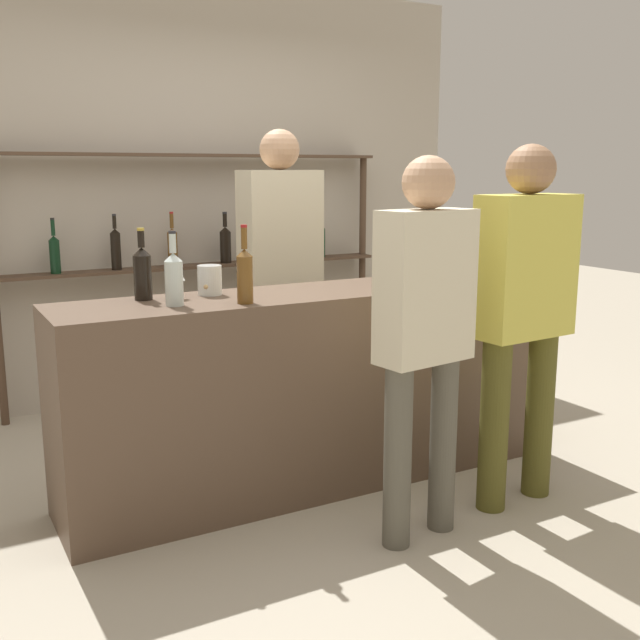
# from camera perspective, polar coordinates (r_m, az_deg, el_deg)

# --- Properties ---
(ground_plane) EXTENTS (16.00, 16.00, 0.00)m
(ground_plane) POSITION_cam_1_polar(r_m,az_deg,el_deg) (3.90, 0.00, -12.07)
(ground_plane) COLOR #B2A893
(bar_counter) EXTENTS (2.56, 0.53, 0.98)m
(bar_counter) POSITION_cam_1_polar(r_m,az_deg,el_deg) (3.73, 0.00, -5.16)
(bar_counter) COLOR brown
(bar_counter) RESTS_ON ground_plane
(back_wall) EXTENTS (4.16, 0.12, 2.80)m
(back_wall) POSITION_cam_1_polar(r_m,az_deg,el_deg) (5.29, -9.96, 9.58)
(back_wall) COLOR #B2A899
(back_wall) RESTS_ON ground_plane
(back_shelf) EXTENTS (2.65, 0.18, 1.65)m
(back_shelf) POSITION_cam_1_polar(r_m,az_deg,el_deg) (5.14, -9.15, 6.45)
(back_shelf) COLOR #4C3828
(back_shelf) RESTS_ON ground_plane
(counter_bottle_0) EXTENTS (0.08, 0.08, 0.32)m
(counter_bottle_0) POSITION_cam_1_polar(r_m,az_deg,el_deg) (3.25, -11.08, 3.21)
(counter_bottle_0) COLOR silver
(counter_bottle_0) RESTS_ON bar_counter
(counter_bottle_1) EXTENTS (0.08, 0.08, 0.32)m
(counter_bottle_1) POSITION_cam_1_polar(r_m,az_deg,el_deg) (3.43, -13.37, 3.58)
(counter_bottle_1) COLOR black
(counter_bottle_1) RESTS_ON bar_counter
(counter_bottle_2) EXTENTS (0.07, 0.07, 0.36)m
(counter_bottle_2) POSITION_cam_1_polar(r_m,az_deg,el_deg) (4.29, 13.39, 5.27)
(counter_bottle_2) COLOR black
(counter_bottle_2) RESTS_ON bar_counter
(counter_bottle_3) EXTENTS (0.08, 0.08, 0.37)m
(counter_bottle_3) POSITION_cam_1_polar(r_m,az_deg,el_deg) (4.25, 10.45, 5.43)
(counter_bottle_3) COLOR silver
(counter_bottle_3) RESTS_ON bar_counter
(counter_bottle_4) EXTENTS (0.07, 0.07, 0.34)m
(counter_bottle_4) POSITION_cam_1_polar(r_m,az_deg,el_deg) (3.26, -5.75, 3.51)
(counter_bottle_4) COLOR brown
(counter_bottle_4) RESTS_ON bar_counter
(wine_glass) EXTENTS (0.08, 0.08, 0.15)m
(wine_glass) POSITION_cam_1_polar(r_m,az_deg,el_deg) (3.43, -10.94, 3.46)
(wine_glass) COLOR silver
(wine_glass) RESTS_ON bar_counter
(cork_jar) EXTENTS (0.11, 0.11, 0.14)m
(cork_jar) POSITION_cam_1_polar(r_m,az_deg,el_deg) (3.52, -8.41, 3.01)
(cork_jar) COLOR silver
(cork_jar) RESTS_ON bar_counter
(customer_right) EXTENTS (0.49, 0.24, 1.66)m
(customer_right) POSITION_cam_1_polar(r_m,az_deg,el_deg) (3.51, 15.26, 1.41)
(customer_right) COLOR brown
(customer_right) RESTS_ON ground_plane
(customer_center) EXTENTS (0.43, 0.24, 1.61)m
(customer_center) POSITION_cam_1_polar(r_m,az_deg,el_deg) (3.07, 7.97, -0.04)
(customer_center) COLOR #575347
(customer_center) RESTS_ON ground_plane
(server_behind_counter) EXTENTS (0.49, 0.24, 1.78)m
(server_behind_counter) POSITION_cam_1_polar(r_m,az_deg,el_deg) (4.48, -3.02, 4.89)
(server_behind_counter) COLOR #575347
(server_behind_counter) RESTS_ON ground_plane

